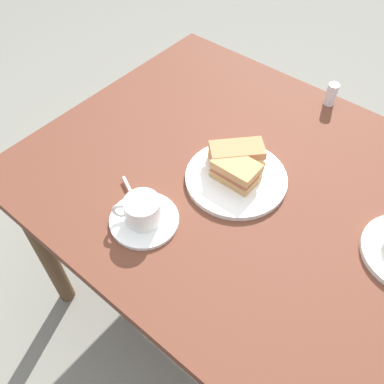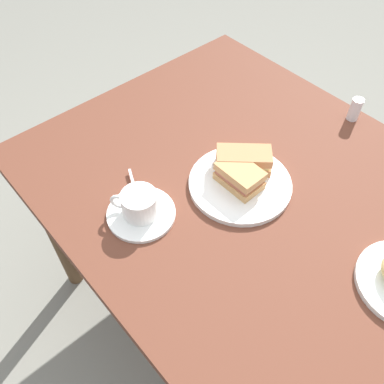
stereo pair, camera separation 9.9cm
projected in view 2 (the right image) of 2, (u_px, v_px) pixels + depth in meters
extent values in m
plane|color=gray|center=(234.00, 308.00, 1.58)|extent=(6.00, 6.00, 0.00)
cube|color=brown|center=(256.00, 193.00, 1.05)|extent=(1.17, 0.91, 0.03)
cylinder|color=brown|center=(55.00, 230.00, 1.40)|extent=(0.06, 0.06, 0.68)
cylinder|color=brown|center=(219.00, 129.00, 1.73)|extent=(0.06, 0.06, 0.68)
cylinder|color=white|center=(240.00, 184.00, 1.03)|extent=(0.26, 0.26, 0.01)
cube|color=tan|center=(239.00, 181.00, 1.02)|extent=(0.11, 0.07, 0.02)
cube|color=#B05C46|center=(240.00, 176.00, 1.00)|extent=(0.10, 0.07, 0.01)
cube|color=tan|center=(240.00, 171.00, 0.99)|extent=(0.11, 0.07, 0.02)
cube|color=#BC7C4B|center=(243.00, 165.00, 1.05)|extent=(0.14, 0.14, 0.02)
cube|color=#E3C87A|center=(243.00, 160.00, 1.04)|extent=(0.13, 0.13, 0.01)
cube|color=#B6774B|center=(244.00, 156.00, 1.02)|extent=(0.14, 0.14, 0.02)
cylinder|color=white|center=(141.00, 214.00, 0.98)|extent=(0.16, 0.16, 0.01)
cylinder|color=white|center=(140.00, 204.00, 0.95)|extent=(0.08, 0.08, 0.06)
cylinder|color=#AE7D4F|center=(139.00, 196.00, 0.93)|extent=(0.07, 0.07, 0.01)
torus|color=white|center=(119.00, 202.00, 0.95)|extent=(0.04, 0.04, 0.04)
cube|color=silver|center=(132.00, 180.00, 1.04)|extent=(0.07, 0.04, 0.00)
ellipsoid|color=silver|center=(136.00, 193.00, 1.01)|extent=(0.03, 0.03, 0.01)
cylinder|color=silver|center=(354.00, 109.00, 1.18)|extent=(0.03, 0.03, 0.07)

